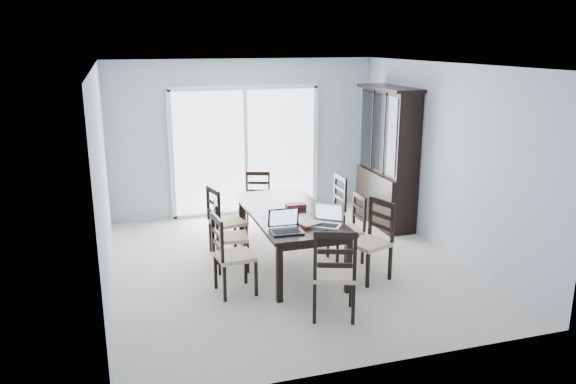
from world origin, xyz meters
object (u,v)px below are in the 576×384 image
chair_right_mid (352,221)px  cell_phone (323,230)px  china_hutch (387,159)px  chair_right_near (375,231)px  laptop_dark (287,227)px  laptop_silver (326,221)px  dining_table (289,217)px  chair_left_mid (225,228)px  chair_left_far (221,214)px  hot_tub (206,178)px  chair_right_far (333,201)px  chair_left_near (227,246)px  game_box (296,206)px  chair_end_near (334,265)px  chair_end_far (258,194)px

chair_right_mid → cell_phone: bearing=138.7°
china_hutch → chair_right_near: 2.26m
laptop_dark → laptop_silver: bearing=12.1°
dining_table → laptop_silver: size_ratio=4.99×
chair_left_mid → laptop_dark: 1.09m
chair_left_mid → chair_left_far: bearing=-179.2°
laptop_dark → hot_tub: size_ratio=0.22×
chair_right_near → chair_right_far: (-0.00, 1.40, 0.00)m
laptop_silver → chair_right_far: bearing=100.0°
chair_right_near → dining_table: bearing=34.2°
chair_right_mid → cell_phone: 1.09m
china_hutch → chair_right_far: bearing=-155.3°
chair_left_near → chair_left_mid: chair_left_near is taller
chair_right_far → laptop_silver: 1.61m
dining_table → chair_right_mid: chair_right_mid is taller
game_box → chair_left_near: bearing=-146.9°
dining_table → chair_left_mid: chair_left_mid is taller
chair_left_near → game_box: chair_left_near is taller
chair_right_near → hot_tub: size_ratio=0.65×
china_hutch → chair_end_near: china_hutch is taller
chair_left_far → cell_phone: size_ratio=11.41×
dining_table → chair_left_mid: size_ratio=2.07×
laptop_silver → game_box: 0.79m
china_hutch → laptop_dark: size_ratio=5.78×
chair_right_far → laptop_silver: (-0.67, -1.45, 0.21)m
chair_left_near → chair_right_mid: (1.80, 0.55, -0.03)m
chair_left_mid → cell_phone: chair_left_mid is taller
china_hutch → hot_tub: 3.38m
dining_table → china_hutch: bearing=31.7°
chair_left_far → chair_right_mid: size_ratio=1.06×
chair_left_near → game_box: size_ratio=4.32×
china_hutch → game_box: size_ratio=8.55×
china_hutch → chair_right_near: china_hutch is taller
laptop_silver → game_box: laptop_silver is taller
chair_left_far → chair_end_near: chair_end_near is taller
cell_phone → game_box: 0.93m
chair_left_mid → game_box: 0.97m
game_box → cell_phone: bearing=-88.0°
chair_end_far → game_box: (0.13, -1.56, 0.24)m
chair_right_mid → laptop_silver: bearing=136.7°
chair_left_mid → game_box: chair_left_mid is taller
china_hutch → chair_left_far: size_ratio=1.97×
chair_right_mid → laptop_silver: size_ratio=2.39×
chair_left_mid → chair_end_far: bearing=158.3°
laptop_dark → chair_end_near: bearing=-67.2°
dining_table → laptop_silver: bearing=-71.5°
chair_end_far → game_box: size_ratio=3.99×
chair_end_near → chair_end_far: size_ratio=1.16×
chair_left_mid → cell_phone: 1.39m
chair_left_mid → cell_phone: (0.98, -0.97, 0.19)m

